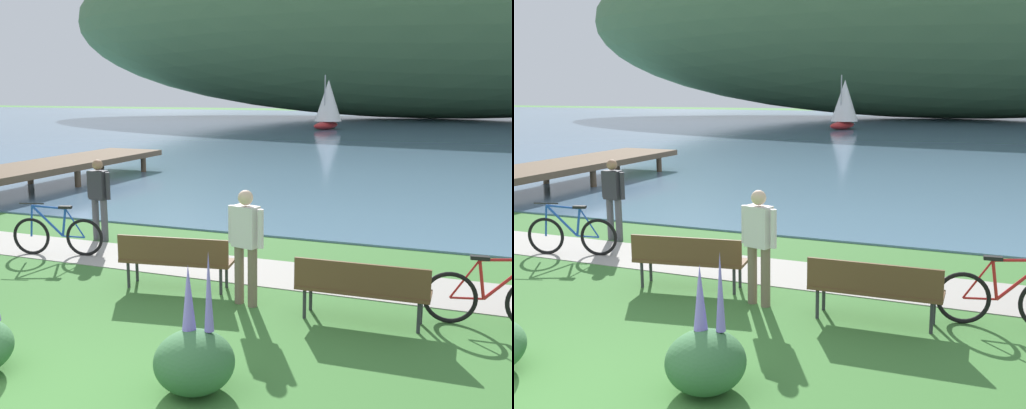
{
  "view_description": "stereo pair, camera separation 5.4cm",
  "coord_description": "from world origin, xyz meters",
  "views": [
    {
      "loc": [
        4.19,
        -4.23,
        3.09
      ],
      "look_at": [
        0.25,
        6.04,
        1.0
      ],
      "focal_mm": 41.92,
      "sensor_mm": 36.0,
      "label": 1
    },
    {
      "loc": [
        4.24,
        -4.21,
        3.09
      ],
      "look_at": [
        0.25,
        6.04,
        1.0
      ],
      "focal_mm": 41.92,
      "sensor_mm": 36.0,
      "label": 2
    }
  ],
  "objects": [
    {
      "name": "distant_hillside",
      "position": [
        -1.84,
        66.4,
        12.14
      ],
      "size": [
        92.17,
        28.0,
        24.2
      ],
      "primitive_type": "ellipsoid",
      "color": "#4C7047",
      "rests_on": "bay_water"
    },
    {
      "name": "person_at_shoreline",
      "position": [
        -3.23,
        6.0,
        0.98
      ],
      "size": [
        0.6,
        0.27,
        1.71
      ],
      "color": "#4C4C51",
      "rests_on": "ground"
    },
    {
      "name": "echium_bush_closest_to_camera",
      "position": [
        1.52,
        0.94,
        0.37
      ],
      "size": [
        0.85,
        0.85,
        1.5
      ],
      "color": "#386B3D",
      "rests_on": "ground"
    },
    {
      "name": "bay_water",
      "position": [
        0.0,
        47.54,
        0.02
      ],
      "size": [
        180.0,
        80.0,
        0.04
      ],
      "primitive_type": "cube",
      "color": "#5B7F9E",
      "rests_on": "ground"
    },
    {
      "name": "sailboat_toward_hillside",
      "position": [
        -7.9,
        43.55,
        2.08
      ],
      "size": [
        2.62,
        3.82,
        4.33
      ],
      "color": "#B22323",
      "rests_on": "bay_water"
    },
    {
      "name": "person_on_the_grass",
      "position": [
        1.06,
        3.53,
        0.98
      ],
      "size": [
        0.59,
        0.31,
        1.71
      ],
      "color": "#72604C",
      "rests_on": "ground"
    },
    {
      "name": "ground_plane",
      "position": [
        0.0,
        0.0,
        0.0
      ],
      "size": [
        200.0,
        200.0,
        0.0
      ],
      "primitive_type": "plane",
      "color": "#3D7533"
    },
    {
      "name": "shoreline_path",
      "position": [
        0.0,
        5.11,
        0.01
      ],
      "size": [
        60.0,
        1.5,
        0.01
      ],
      "primitive_type": "cube",
      "color": "#A39E93",
      "rests_on": "ground"
    },
    {
      "name": "bicycle_leaning_near_bench",
      "position": [
        4.41,
        3.91,
        0.4
      ],
      "size": [
        1.77,
        0.24,
        1.01
      ],
      "color": "black",
      "rests_on": "ground"
    },
    {
      "name": "park_bench_near_camera",
      "position": [
        -0.24,
        3.78,
        0.52
      ],
      "size": [
        1.85,
        0.74,
        0.88
      ],
      "color": "brown",
      "rests_on": "ground"
    },
    {
      "name": "bicycle_beside_path",
      "position": [
        -3.3,
        4.74,
        0.4
      ],
      "size": [
        1.72,
        0.53,
        1.01
      ],
      "color": "black",
      "rests_on": "ground"
    },
    {
      "name": "park_bench_further_along",
      "position": [
        2.77,
        3.43,
        0.52
      ],
      "size": [
        1.81,
        0.51,
        0.88
      ],
      "color": "brown",
      "rests_on": "ground"
    },
    {
      "name": "pier_dock",
      "position": [
        -9.0,
        11.54,
        0.69
      ],
      "size": [
        2.4,
        10.0,
        0.8
      ],
      "color": "brown",
      "rests_on": "ground"
    }
  ]
}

